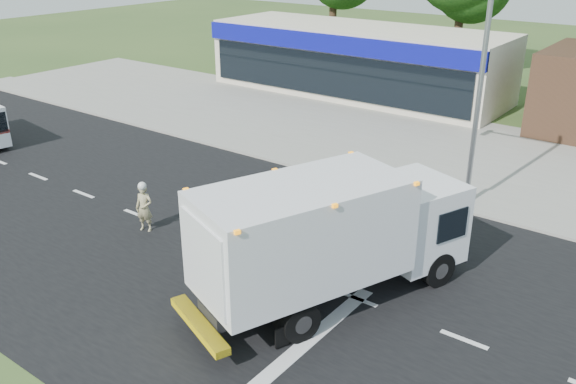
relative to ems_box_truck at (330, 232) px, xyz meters
The scene contains 9 objects.
ground 3.16m from the ems_box_truck, 168.89° to the left, with size 120.00×120.00×0.00m, color #385123.
road_asphalt 3.15m from the ems_box_truck, 168.89° to the left, with size 60.00×14.00×0.02m, color black.
sidewalk 9.20m from the ems_box_truck, 105.29° to the left, with size 60.00×2.40×0.12m, color gray.
parking_apron 14.80m from the ems_box_truck, 99.30° to the left, with size 60.00×9.00×0.02m, color gray.
lane_markings 2.43m from the ems_box_truck, 139.02° to the right, with size 55.20×7.00×0.01m.
ems_box_truck is the anchor object (origin of this frame).
emergency_worker 7.24m from the ems_box_truck, behind, with size 0.69×0.57×1.73m.
retail_strip_mall 23.35m from the ems_box_truck, 119.14° to the left, with size 18.00×6.20×4.00m.
traffic_signal_pole 8.57m from the ems_box_truck, 90.12° to the left, with size 3.51×0.25×8.00m.
Camera 1 is at (9.87, -12.33, 9.10)m, focal length 38.00 mm.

